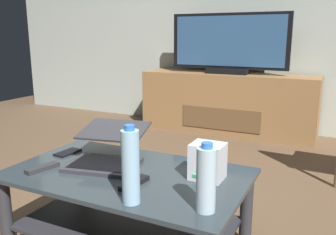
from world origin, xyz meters
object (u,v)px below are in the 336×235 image
television (229,45)px  cell_phone (68,152)px  router_box (208,161)px  soundbar_remote (42,168)px  water_bottle_far (131,166)px  coffee_table (127,197)px  media_cabinet (227,103)px  tv_remote (134,183)px  water_bottle_near (206,179)px  laptop (108,150)px

television → cell_phone: bearing=-95.7°
router_box → soundbar_remote: (-0.72, -0.24, -0.07)m
television → water_bottle_far: 2.57m
coffee_table → soundbar_remote: 0.42m
media_cabinet → tv_remote: media_cabinet is taller
router_box → water_bottle_far: 0.39m
television → cell_phone: size_ratio=8.61×
television → router_box: size_ratio=7.63×
television → media_cabinet: bearing=90.0°
water_bottle_near → soundbar_remote: size_ratio=1.59×
television → water_bottle_near: size_ratio=4.75×
media_cabinet → laptop: bearing=-88.5°
television → tv_remote: television is taller
media_cabinet → water_bottle_near: 2.57m
coffee_table → water_bottle_near: size_ratio=4.28×
cell_phone → water_bottle_near: bearing=-12.9°
television → cell_phone: television is taller
water_bottle_near → soundbar_remote: (-0.82, 0.04, -0.11)m
media_cabinet → water_bottle_far: bearing=-81.3°
tv_remote → water_bottle_far: bearing=-56.0°
television → coffee_table: bearing=-84.7°
coffee_table → laptop: (-0.15, 0.07, 0.19)m
water_bottle_far → tv_remote: water_bottle_far is taller
water_bottle_far → tv_remote: bearing=117.4°
television → tv_remote: (0.32, -2.37, -0.51)m
cell_phone → tv_remote: 0.57m
water_bottle_near → coffee_table: bearing=157.3°
media_cabinet → soundbar_remote: 2.44m
water_bottle_far → water_bottle_near: bearing=12.7°
coffee_table → television: size_ratio=0.90×
media_cabinet → tv_remote: (0.32, -2.39, 0.09)m
water_bottle_near → cell_phone: bearing=162.4°
coffee_table → laptop: 0.25m
laptop → router_box: laptop is taller
television → tv_remote: bearing=-82.4°
router_box → soundbar_remote: bearing=-161.4°
coffee_table → soundbar_remote: bearing=-158.0°
media_cabinet → laptop: media_cabinet is taller
router_box → tv_remote: router_box is taller
television → laptop: bearing=-88.5°
tv_remote → router_box: bearing=46.1°
coffee_table → tv_remote: (0.11, -0.11, 0.13)m
water_bottle_near → tv_remote: (-0.34, 0.08, -0.11)m
coffee_table → water_bottle_far: size_ratio=3.62×
coffee_table → television: 2.36m
media_cabinet → soundbar_remote: bearing=-93.7°
coffee_table → water_bottle_far: bearing=-54.3°
television → soundbar_remote: 2.47m
laptop → cell_phone: (-0.27, 0.02, -0.06)m
coffee_table → media_cabinet: (-0.21, 2.28, 0.04)m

